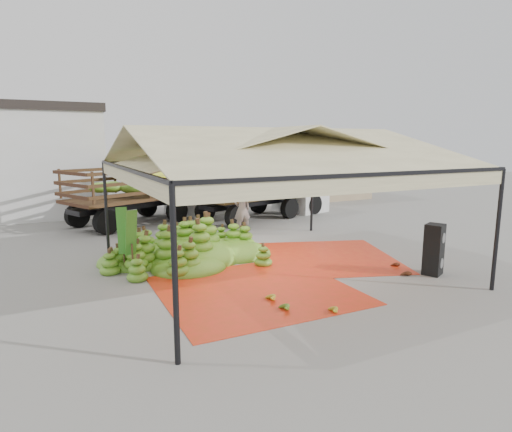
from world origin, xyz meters
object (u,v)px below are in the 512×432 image
truck_left (155,186)px  truck_right (269,186)px  banana_heap (191,240)px  vendor (242,209)px  speaker_stack (434,249)px

truck_left → truck_right: size_ratio=1.05×
truck_left → truck_right: 5.43m
banana_heap → truck_right: (5.85, 5.70, 0.91)m
banana_heap → vendor: (2.99, 2.68, 0.38)m
vendor → truck_left: size_ratio=0.25×
banana_heap → speaker_stack: speaker_stack is taller
truck_right → vendor: bearing=-150.5°
banana_heap → vendor: size_ratio=2.87×
banana_heap → truck_left: 7.33m
speaker_stack → truck_left: bearing=87.3°
banana_heap → truck_right: bearing=44.3°
speaker_stack → vendor: bearing=83.9°
vendor → truck_right: (2.86, 3.02, 0.54)m
truck_left → banana_heap: bearing=-119.0°
speaker_stack → truck_left: 12.76m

